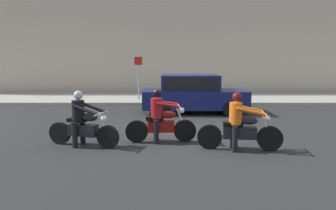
{
  "coord_description": "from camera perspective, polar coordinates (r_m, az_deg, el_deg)",
  "views": [
    {
      "loc": [
        -0.5,
        -9.51,
        2.44
      ],
      "look_at": [
        -0.51,
        -0.55,
        1.02
      ],
      "focal_mm": 31.5,
      "sensor_mm": 36.0,
      "label": 1
    }
  ],
  "objects": [
    {
      "name": "ground_plane",
      "position": [
        9.83,
        3.0,
        -5.39
      ],
      "size": [
        80.0,
        80.0,
        0.0
      ],
      "primitive_type": "plane",
      "color": "#252525"
    },
    {
      "name": "street_sign_post",
      "position": [
        16.59,
        -5.65,
        6.08
      ],
      "size": [
        0.44,
        0.08,
        2.42
      ],
      "color": "gray",
      "rests_on": "sidewalk_slab"
    },
    {
      "name": "motorcycle_with_rider_black_leather",
      "position": [
        8.56,
        -16.17,
        -3.49
      ],
      "size": [
        2.11,
        0.86,
        1.57
      ],
      "color": "black",
      "rests_on": "ground_plane"
    },
    {
      "name": "parked_sedan_navy",
      "position": [
        13.29,
        4.91,
        2.24
      ],
      "size": [
        4.61,
        1.82,
        1.72
      ],
      "color": "#11194C",
      "rests_on": "ground_plane"
    },
    {
      "name": "motorcycle_with_rider_orange_stripe",
      "position": [
        8.11,
        13.72,
        -4.11
      ],
      "size": [
        2.26,
        0.72,
        1.56
      ],
      "color": "black",
      "rests_on": "ground_plane"
    },
    {
      "name": "motorcycle_with_rider_crimson",
      "position": [
        8.63,
        -1.42,
        -3.0
      ],
      "size": [
        2.08,
        0.7,
        1.57
      ],
      "color": "black",
      "rests_on": "ground_plane"
    },
    {
      "name": "sidewalk_slab",
      "position": [
        17.67,
        1.7,
        1.28
      ],
      "size": [
        40.0,
        4.4,
        0.14
      ],
      "primitive_type": "cube",
      "color": "#99968E",
      "rests_on": "ground_plane"
    },
    {
      "name": "building_facade",
      "position": [
        21.08,
        1.49,
        16.15
      ],
      "size": [
        40.0,
        1.4,
        10.13
      ],
      "primitive_type": "cube",
      "color": "#B7A893",
      "rests_on": "ground_plane"
    }
  ]
}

